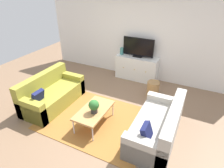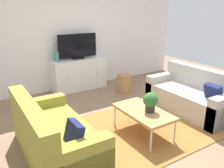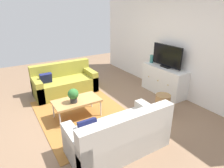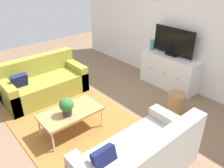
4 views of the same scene
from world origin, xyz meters
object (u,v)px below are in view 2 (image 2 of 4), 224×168
at_px(wicker_basket, 124,83).
at_px(potted_plant, 150,101).
at_px(glass_vase, 56,57).
at_px(flat_screen_tv, 78,47).
at_px(couch_right_side, 193,97).
at_px(tv_console, 79,74).
at_px(coffee_table, 143,112).
at_px(couch_left_side, 51,138).

bearing_deg(wicker_basket, potted_plant, -113.38).
bearing_deg(glass_vase, flat_screen_tv, 2.09).
bearing_deg(couch_right_side, tv_console, 119.71).
height_order(tv_console, glass_vase, glass_vase).
bearing_deg(wicker_basket, couch_right_side, -69.93).
distance_m(potted_plant, glass_vase, 2.72).
bearing_deg(flat_screen_tv, glass_vase, -177.91).
xyz_separation_m(tv_console, wicker_basket, (0.79, -0.82, -0.16)).
bearing_deg(glass_vase, coffee_table, -79.40).
relative_size(potted_plant, tv_console, 0.23).
relative_size(couch_left_side, glass_vase, 7.44).
bearing_deg(tv_console, glass_vase, 180.00).
distance_m(couch_right_side, tv_console, 2.74).
xyz_separation_m(couch_left_side, tv_console, (1.51, 2.37, 0.10)).
bearing_deg(coffee_table, wicker_basket, 64.06).
height_order(couch_left_side, coffee_table, couch_left_side).
bearing_deg(tv_console, coffee_table, -91.49).
height_order(couch_right_side, flat_screen_tv, flat_screen_tv).
bearing_deg(potted_plant, couch_right_side, 11.63).
bearing_deg(couch_left_side, coffee_table, -7.71).
xyz_separation_m(flat_screen_tv, wicker_basket, (0.79, -0.84, -0.84)).
height_order(potted_plant, glass_vase, glass_vase).
bearing_deg(wicker_basket, tv_console, 133.90).
relative_size(couch_right_side, wicker_basket, 3.74).
xyz_separation_m(couch_right_side, potted_plant, (-1.36, -0.28, 0.30)).
distance_m(coffee_table, potted_plant, 0.23).
distance_m(couch_right_side, coffee_table, 1.44).
bearing_deg(wicker_basket, coffee_table, -115.94).
bearing_deg(couch_right_side, glass_vase, 128.71).
height_order(coffee_table, glass_vase, glass_vase).
bearing_deg(potted_plant, flat_screen_tv, 89.81).
bearing_deg(tv_console, potted_plant, -90.19).
distance_m(couch_left_side, wicker_basket, 2.77).
xyz_separation_m(potted_plant, glass_vase, (-0.54, 2.65, 0.29)).
bearing_deg(coffee_table, glass_vase, 100.60).
bearing_deg(wicker_basket, glass_vase, 148.52).
xyz_separation_m(coffee_table, wicker_basket, (0.85, 1.75, -0.16)).
xyz_separation_m(couch_left_side, flat_screen_tv, (1.51, 2.39, 0.78)).
height_order(flat_screen_tv, wicker_basket, flat_screen_tv).
height_order(couch_left_side, potted_plant, couch_left_side).
bearing_deg(couch_left_side, potted_plant, -10.60).
relative_size(couch_left_side, wicker_basket, 3.74).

